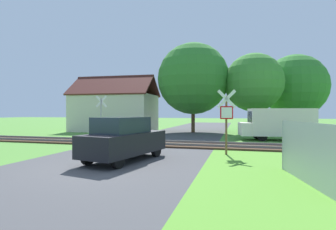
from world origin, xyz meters
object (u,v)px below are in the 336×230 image
object	(u,v)px
crossing_sign_far	(101,114)
tree_right	(254,83)
fence_panel	(306,153)
tree_center	(193,79)
mail_truck	(278,123)
parked_car	(124,139)
tree_far	(295,86)
house	(115,111)
stop_sign_near	(226,117)

from	to	relation	value
crossing_sign_far	tree_right	xyz separation A→B (m)	(11.03, 8.66, 2.90)
tree_right	fence_panel	distance (m)	18.17
tree_center	fence_panel	xyz separation A→B (m)	(6.13, -17.60, -4.43)
crossing_sign_far	mail_truck	size ratio (longest dim) A/B	0.63
parked_car	tree_far	bearing A→B (deg)	74.53
house	fence_panel	size ratio (longest dim) A/B	2.45
tree_right	tree_center	distance (m)	5.74
stop_sign_near	parked_car	distance (m)	4.84
crossing_sign_far	fence_panel	world-z (taller)	crossing_sign_far
tree_far	tree_center	distance (m)	10.52
house	mail_truck	size ratio (longest dim) A/B	1.71
tree_right	parked_car	xyz separation A→B (m)	(-5.88, -15.96, -3.86)
stop_sign_near	fence_panel	size ratio (longest dim) A/B	0.85
crossing_sign_far	parked_car	xyz separation A→B (m)	(5.15, -7.30, -0.96)
tree_right	mail_truck	size ratio (longest dim) A/B	1.46
stop_sign_near	tree_far	size ratio (longest dim) A/B	0.39
tree_far	fence_panel	world-z (taller)	tree_far
crossing_sign_far	fence_panel	xyz separation A→B (m)	(11.45, -9.08, -1.00)
tree_far	parked_car	xyz separation A→B (m)	(-10.04, -19.42, -3.74)
tree_center	parked_car	xyz separation A→B (m)	(-0.17, -15.83, -4.38)
fence_panel	mail_truck	bearing A→B (deg)	-14.75
mail_truck	fence_panel	xyz separation A→B (m)	(-0.89, -11.76, -0.39)
crossing_sign_far	house	size ratio (longest dim) A/B	0.37
fence_panel	house	bearing A→B (deg)	29.37
stop_sign_near	tree_far	world-z (taller)	tree_far
crossing_sign_far	tree_center	distance (m)	10.62
stop_sign_near	tree_center	world-z (taller)	tree_center
stop_sign_near	house	distance (m)	17.64
crossing_sign_far	tree_right	size ratio (longest dim) A/B	0.43
stop_sign_near	crossing_sign_far	bearing A→B (deg)	-41.15
tree_right	fence_panel	world-z (taller)	tree_right
stop_sign_near	fence_panel	world-z (taller)	stop_sign_near
tree_right	mail_truck	distance (m)	7.06
tree_right	parked_car	size ratio (longest dim) A/B	1.76
tree_center	house	bearing A→B (deg)	-177.95
mail_truck	parked_car	world-z (taller)	mail_truck
stop_sign_near	tree_far	distance (m)	18.05
crossing_sign_far	house	distance (m)	8.75
house	parked_car	world-z (taller)	house
house	mail_truck	bearing A→B (deg)	-22.42
stop_sign_near	house	xyz separation A→B (m)	(-12.07, 12.86, 0.31)
tree_center	mail_truck	distance (m)	9.99
crossing_sign_far	tree_right	world-z (taller)	tree_right
fence_panel	tree_far	bearing A→B (deg)	-20.45
crossing_sign_far	tree_far	size ratio (longest dim) A/B	0.41
house	fence_panel	bearing A→B (deg)	-52.68
house	fence_panel	world-z (taller)	house
house	parked_car	xyz separation A→B (m)	(8.13, -15.53, -1.17)
crossing_sign_far	house	bearing A→B (deg)	106.31
mail_truck	fence_panel	bearing A→B (deg)	167.35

